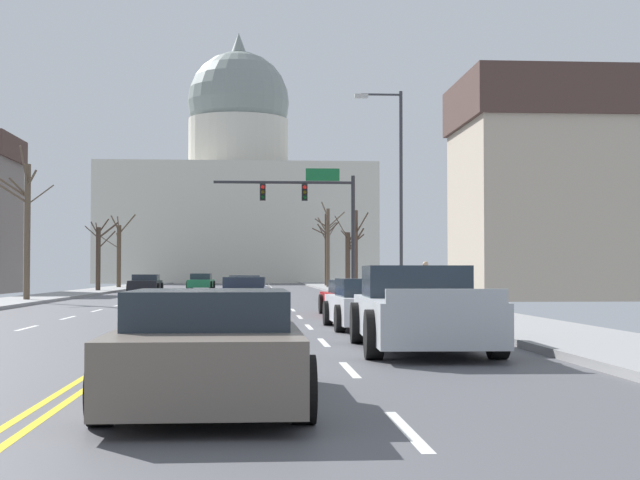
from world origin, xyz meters
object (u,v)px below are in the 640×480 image
Objects in this scene: street_lamp_right at (396,179)px; sedan_near_06 at (210,349)px; pickup_truck_near_05 at (420,311)px; signal_gantry at (314,205)px; sedan_near_01 at (247,291)px; sedan_oncoming_01 at (201,282)px; sedan_near_00 at (245,287)px; sedan_oncoming_00 at (145,284)px; pedestrian_00 at (426,281)px; sedan_near_03 at (355,299)px; sedan_near_02 at (243,293)px; sedan_near_04 at (371,305)px.

sedan_near_06 is at bearing -102.28° from street_lamp_right.
pickup_truck_near_05 is at bearing 62.88° from sedan_near_06.
signal_gantry is 1.79× the size of sedan_near_01.
street_lamp_right reaches higher than pickup_truck_near_05.
signal_gantry is at bearing -69.98° from sedan_oncoming_01.
sedan_oncoming_01 is at bearing 98.50° from sedan_near_00.
signal_gantry is 36.29m from pickup_truck_near_05.
sedan_oncoming_00 is at bearing 108.50° from sedan_near_01.
signal_gantry is 7.06m from sedan_near_00.
pedestrian_00 is at bearing 74.83° from sedan_near_06.
sedan_near_00 is 19.59m from sedan_near_03.
sedan_near_01 is 0.94× the size of sedan_near_03.
sedan_near_02 is 37.11m from sedan_oncoming_01.
sedan_near_02 is at bearing -84.23° from sedan_oncoming_01.
sedan_oncoming_01 is at bearing 95.77° from sedan_near_02.
sedan_near_04 is at bearing 75.69° from sedan_near_06.
sedan_near_00 is 26.18m from sedan_near_04.
sedan_near_06 reaches higher than sedan_near_03.
sedan_near_01 is (-6.19, 2.80, -4.70)m from street_lamp_right.
pickup_truck_near_05 reaches higher than sedan_near_00.
sedan_near_00 is at bearing -81.50° from sedan_oncoming_01.
sedan_near_01 is at bearing 97.54° from pickup_truck_near_05.
sedan_near_00 is at bearing 90.12° from sedan_near_06.
sedan_oncoming_01 is (-3.73, 36.92, -0.00)m from sedan_near_02.
sedan_near_02 is at bearing 118.77° from sedan_near_03.
sedan_oncoming_01 is (-3.63, 24.26, -0.00)m from sedan_near_00.
sedan_near_03 is at bearing -73.78° from sedan_near_01.
sedan_near_02 is at bearing 103.92° from sedan_near_04.
sedan_near_00 is at bearing 90.48° from sedan_near_02.
pickup_truck_near_05 is 1.26× the size of sedan_oncoming_01.
sedan_near_00 is 0.99× the size of sedan_near_01.
sedan_near_02 reaches higher than sedan_oncoming_00.
pickup_truck_near_05 is 19.27m from pedestrian_00.
pickup_truck_near_05 is at bearing -83.76° from sedan_near_00.
sedan_near_01 is at bearing -108.36° from signal_gantry.
pickup_truck_near_05 is at bearing -82.46° from sedan_near_01.
sedan_near_00 is 12.66m from sedan_near_02.
sedan_near_06 is at bearing -105.17° from pedestrian_00.
sedan_near_06 is 2.87× the size of pedestrian_00.
pedestrian_00 reaches higher than pickup_truck_near_05.
signal_gantry is 1.86× the size of sedan_near_02.
signal_gantry reaches higher than sedan_near_03.
sedan_near_06 is at bearing -117.12° from pickup_truck_near_05.
sedan_oncoming_01 is (-7.46, 20.48, -4.56)m from signal_gantry.
pickup_truck_near_05 is (3.52, -32.24, 0.13)m from sedan_near_00.
sedan_near_02 is at bearing -91.04° from sedan_near_01.
pickup_truck_near_05 is (-0.19, -13.00, 0.16)m from sedan_near_03.
sedan_near_06 is 26.59m from pedestrian_00.
pickup_truck_near_05 is 56.95m from sedan_oncoming_01.
sedan_oncoming_01 reaches higher than sedan_near_03.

